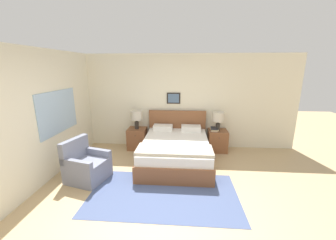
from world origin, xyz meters
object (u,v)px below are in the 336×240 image
Objects in this scene: table_lamp_by_door at (218,118)px; nightstand_near_window at (137,138)px; table_lamp_near_window at (136,116)px; bed at (176,150)px; nightstand_by_door at (217,141)px; armchair at (86,166)px.

nightstand_near_window is at bearing 179.79° from table_lamp_by_door.
bed is at bearing -35.28° from table_lamp_near_window.
table_lamp_by_door is at bearing 35.60° from bed.
table_lamp_by_door is at bearing -149.18° from nightstand_by_door.
nightstand_by_door is (2.23, 0.00, 0.00)m from nightstand_near_window.
armchair is 1.46× the size of nightstand_by_door.
armchair reaches higher than nightstand_by_door.
armchair is 1.95m from table_lamp_near_window.
nightstand_near_window is 2.31m from table_lamp_by_door.
table_lamp_near_window is at bearing 144.72° from bed.
table_lamp_near_window reaches higher than armchair.
bed is 1.49m from table_lamp_by_door.
armchair is at bearing -152.50° from bed.
nightstand_by_door is (2.90, 1.72, 0.00)m from armchair.
armchair reaches higher than nightstand_near_window.
bed is at bearing -35.55° from nightstand_near_window.
nightstand_near_window is 1.14× the size of table_lamp_near_window.
table_lamp_by_door is (2.21, 0.00, 0.00)m from table_lamp_near_window.
table_lamp_near_window reaches higher than nightstand_by_door.
table_lamp_by_door is at bearing 0.00° from table_lamp_near_window.
nightstand_near_window is 1.00× the size of nightstand_by_door.
armchair is 1.67× the size of table_lamp_by_door.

